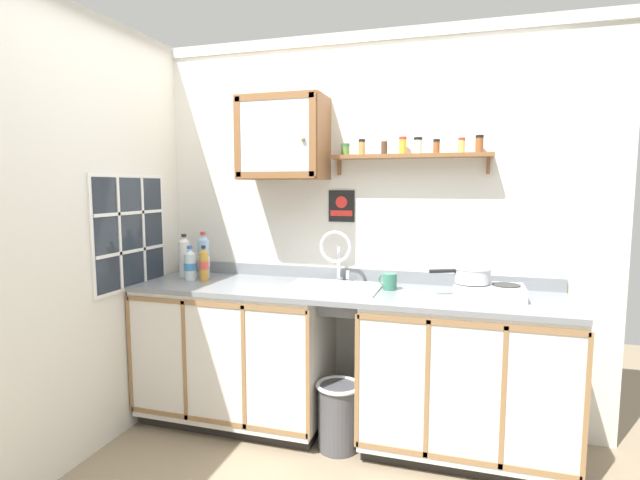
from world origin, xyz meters
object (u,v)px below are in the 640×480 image
object	(u,v)px
sink	(333,290)
hot_plate_stove	(489,291)
saucepan	(472,274)
bottle_water_blue_1	(204,257)
trash_bin	(338,415)
wall_cabinet	(283,138)
mug	(389,281)
bottle_water_clear_3	(190,265)
bottle_opaque_white_2	(184,258)
bottle_juice_amber_0	(204,265)
warning_sign	(342,206)

from	to	relation	value
sink	hot_plate_stove	distance (m)	0.92
saucepan	bottle_water_blue_1	distance (m)	1.77
hot_plate_stove	trash_bin	xyz separation A→B (m)	(-0.82, -0.21, -0.76)
saucepan	bottle_water_blue_1	bearing A→B (deg)	178.26
wall_cabinet	bottle_water_blue_1	bearing A→B (deg)	-176.11
hot_plate_stove	saucepan	world-z (taller)	saucepan
hot_plate_stove	sink	bearing A→B (deg)	179.94
sink	mug	bearing A→B (deg)	6.25
mug	wall_cabinet	bearing A→B (deg)	174.13
hot_plate_stove	bottle_water_clear_3	xyz separation A→B (m)	(-1.90, -0.04, 0.07)
sink	saucepan	xyz separation A→B (m)	(0.82, 0.02, 0.14)
sink	wall_cabinet	distance (m)	1.02
bottle_water_blue_1	bottle_opaque_white_2	world-z (taller)	bottle_water_blue_1
bottle_water_blue_1	trash_bin	xyz separation A→B (m)	(1.04, -0.28, -0.86)
sink	bottle_opaque_white_2	distance (m)	1.09
hot_plate_stove	bottle_opaque_white_2	xyz separation A→B (m)	(-1.99, 0.04, 0.10)
bottle_juice_amber_0	bottle_water_blue_1	bearing A→B (deg)	120.65
bottle_juice_amber_0	wall_cabinet	bearing A→B (deg)	16.07
hot_plate_stove	wall_cabinet	xyz separation A→B (m)	(-1.28, 0.11, 0.90)
bottle_water_blue_1	wall_cabinet	size ratio (longest dim) A/B	0.57
sink	trash_bin	size ratio (longest dim) A/B	1.42
bottle_water_clear_3	bottle_water_blue_1	bearing A→B (deg)	71.66
saucepan	bottle_opaque_white_2	distance (m)	1.90
sink	wall_cabinet	xyz separation A→B (m)	(-0.37, 0.11, 0.95)
bottle_water_clear_3	wall_cabinet	bearing A→B (deg)	13.82
bottle_juice_amber_0	trash_bin	size ratio (longest dim) A/B	0.59
sink	warning_sign	distance (m)	0.58
wall_cabinet	bottle_opaque_white_2	bearing A→B (deg)	-173.93
warning_sign	trash_bin	bearing A→B (deg)	-77.24
mug	bottle_juice_amber_0	bearing A→B (deg)	-176.48
hot_plate_stove	bottle_water_clear_3	bearing A→B (deg)	-178.78
bottle_water_blue_1	mug	world-z (taller)	bottle_water_blue_1
bottle_water_blue_1	bottle_juice_amber_0	bearing A→B (deg)	-59.35
bottle_opaque_white_2	wall_cabinet	bearing A→B (deg)	6.07
bottle_water_blue_1	mug	distance (m)	1.29
bottle_juice_amber_0	bottle_water_clear_3	size ratio (longest dim) A/B	1.02
hot_plate_stove	mug	xyz separation A→B (m)	(-0.57, 0.04, 0.01)
bottle_water_clear_3	wall_cabinet	world-z (taller)	wall_cabinet
sink	hot_plate_stove	world-z (taller)	sink
bottle_water_blue_1	hot_plate_stove	bearing A→B (deg)	-2.22
mug	bottle_water_clear_3	bearing A→B (deg)	-176.60
bottle_opaque_white_2	warning_sign	world-z (taller)	warning_sign
bottle_water_clear_3	trash_bin	size ratio (longest dim) A/B	0.57
bottle_water_clear_3	warning_sign	bearing A→B (deg)	17.67
bottle_water_clear_3	trash_bin	world-z (taller)	bottle_water_clear_3
mug	trash_bin	world-z (taller)	mug
bottle_water_clear_3	warning_sign	xyz separation A→B (m)	(0.97, 0.31, 0.39)
sink	bottle_water_clear_3	world-z (taller)	sink
sink	saucepan	size ratio (longest dim) A/B	1.67
mug	trash_bin	bearing A→B (deg)	-135.95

